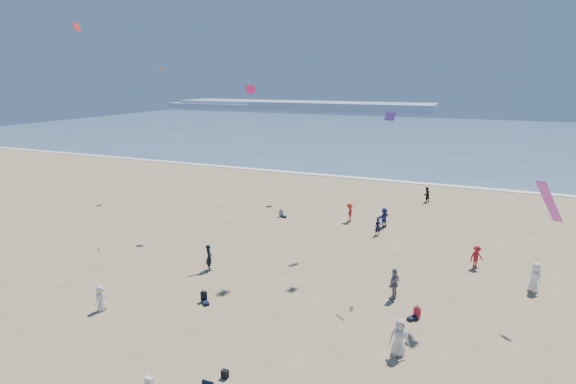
% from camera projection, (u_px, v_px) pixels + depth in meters
% --- Properties ---
extents(ocean, '(220.00, 100.00, 0.06)m').
position_uv_depth(ocean, '(428.00, 136.00, 102.16)').
color(ocean, '#476B84').
rests_on(ocean, ground).
extents(surf_line, '(220.00, 1.20, 0.08)m').
position_uv_depth(surf_line, '(386.00, 180.00, 57.48)').
color(surf_line, white).
rests_on(surf_line, ground).
extents(headland_far, '(110.00, 20.00, 3.20)m').
position_uv_depth(headland_far, '(301.00, 105.00, 191.35)').
color(headland_far, '#7A8EA8').
rests_on(headland_far, ground).
extents(headland_near, '(40.00, 14.00, 2.00)m').
position_uv_depth(headland_near, '(215.00, 105.00, 202.08)').
color(headland_near, '#7A8EA8').
rests_on(headland_near, ground).
extents(standing_flyers, '(27.98, 42.01, 1.94)m').
position_uv_depth(standing_flyers, '(380.00, 271.00, 28.46)').
color(standing_flyers, black).
rests_on(standing_flyers, ground).
extents(seated_group, '(15.26, 34.30, 0.84)m').
position_uv_depth(seated_group, '(277.00, 332.00, 22.39)').
color(seated_group, white).
rests_on(seated_group, ground).
extents(white_tote, '(0.35, 0.20, 0.40)m').
position_uv_depth(white_tote, '(149.00, 381.00, 19.07)').
color(white_tote, silver).
rests_on(white_tote, ground).
extents(black_backpack, '(0.30, 0.22, 0.38)m').
position_uv_depth(black_backpack, '(225.00, 374.00, 19.57)').
color(black_backpack, black).
rests_on(black_backpack, ground).
extents(kites_aloft, '(43.16, 42.84, 30.32)m').
position_uv_depth(kites_aloft, '(432.00, 42.00, 23.09)').
color(kites_aloft, '#5D2795').
rests_on(kites_aloft, ground).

